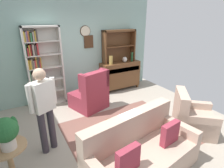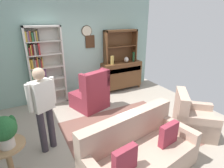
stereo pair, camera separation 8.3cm
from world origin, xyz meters
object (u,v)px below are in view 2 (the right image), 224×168
Objects in this scene: couch_floral at (139,155)px; person_reading at (43,105)px; armchair_floral at (192,120)px; sideboard_hutch at (120,41)px; sideboard at (121,74)px; potted_plant_large at (4,130)px; coffee_table at (129,123)px; bottle_wine at (134,57)px; wingback_chair at (91,95)px; vase_tall at (112,60)px; book_stack at (123,121)px; bookshelf at (43,67)px; vase_round at (126,60)px; plant_stand at (9,158)px.

person_reading is at bearing 133.45° from couch_floral.
person_reading is at bearing 161.93° from armchair_floral.
sideboard_hutch is 3.77m from couch_floral.
sideboard reaches higher than armchair_floral.
coffee_table is (2.04, 0.05, -0.55)m from potted_plant_large.
wingback_chair is at bearing -158.58° from bottle_wine.
wingback_chair is 2.52m from potted_plant_large.
coffee_table is at bearing -110.68° from vase_tall.
sideboard_hutch reaches higher than book_stack.
potted_plant_large is (-1.88, -1.60, 0.52)m from wingback_chair.
wingback_chair reaches higher than couch_floral.
armchair_floral is at bearing -6.71° from potted_plant_large.
bottle_wine is 2.82m from armchair_floral.
couch_floral is 0.79m from book_stack.
bookshelf reaches higher than bottle_wine.
vase_round is at bearing 56.35° from book_stack.
coffee_table is (-1.63, -2.25, -0.72)m from bottle_wine.
book_stack is at bearing -19.22° from person_reading.
sideboard_hutch is 2.38× the size of potted_plant_large.
sideboard is at bearing 35.16° from plant_stand.
person_reading reaches higher than potted_plant_large.
book_stack is (-1.44, 0.44, 0.16)m from armchair_floral.
sideboard_hutch reaches higher than sideboard.
couch_floral is (-1.67, -3.03, -0.69)m from vase_round.
potted_plant_large is 0.77m from person_reading.
vase_round reaches higher than coffee_table.
bottle_wine is 1.62× the size of book_stack.
coffee_table is (2.07, -0.00, -0.04)m from plant_stand.
vase_round reaches higher than sideboard.
bookshelf is at bearing 178.04° from sideboard.
potted_plant_large is at bearing -178.55° from coffee_table.
potted_plant_large is at bearing 173.29° from armchair_floral.
coffee_table is (-1.37, -2.27, -0.65)m from vase_round.
person_reading is at bearing 162.67° from coffee_table.
potted_plant_large is at bearing -109.98° from bookshelf.
sideboard_hutch is 0.60m from vase_round.
armchair_floral is 1.51m from book_stack.
wingback_chair is 5.55× the size of book_stack.
potted_plant_large reaches higher than wingback_chair.
couch_floral is 1.93m from plant_stand.
sideboard_hutch reaches higher than person_reading.
sideboard_hutch reaches higher than vase_tall.
bookshelf reaches higher than person_reading.
sideboard is 0.83× the size of person_reading.
plant_stand is (-2.92, -2.25, -0.66)m from vase_tall.
coffee_table is at bearing -121.16° from vase_round.
sideboard reaches higher than coffee_table.
couch_floral is 10.08× the size of book_stack.
person_reading is at bearing -140.11° from wingback_chair.
person_reading is at bearing -149.91° from bottle_wine.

